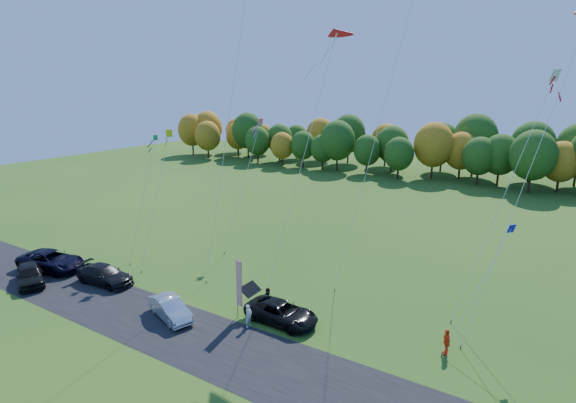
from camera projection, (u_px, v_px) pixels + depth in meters
The scene contains 21 objects.
ground at pixel (243, 315), 31.86m from camera, with size 160.00×160.00×0.00m, color #234F15.
asphalt_strip at pixel (205, 341), 28.57m from camera, with size 90.00×6.00×0.01m, color black.
tree_line at pixel (439, 180), 77.03m from camera, with size 116.00×12.00×10.00m, color #1E4711, non-canonical shape.
black_suv at pixel (281, 312), 30.72m from camera, with size 2.40×5.21×1.45m, color black.
silver_sedan at pixel (170, 308), 31.28m from camera, with size 1.51×4.33×1.43m, color silver.
dark_truck_a at pixel (105, 275), 36.77m from camera, with size 2.11×5.19×1.51m, color black.
dark_truck_b at pixel (30, 274), 36.67m from camera, with size 1.91×4.74×1.61m, color black.
dark_suv_west at pixel (51, 260), 39.52m from camera, with size 2.81×6.10×1.69m, color black.
person_tailgate_a at pixel (249, 316), 30.13m from camera, with size 0.57×0.38×1.57m, color silver.
person_tailgate_b at pixel (268, 299), 32.38m from camera, with size 0.82×0.64×1.68m, color gray.
person_east at pixel (446, 342), 27.02m from camera, with size 0.96×0.40×1.64m, color #F54317.
feather_flag at pixel (239, 283), 30.71m from camera, with size 0.57×0.19×4.41m.
kite_delta_blue at pixel (231, 99), 37.85m from camera, with size 3.06×10.78×29.28m.
kite_parafoil_orange at pixel (393, 74), 35.63m from camera, with size 5.28×13.07×33.66m.
kite_delta_red at pixel (305, 151), 34.68m from camera, with size 2.57×10.10×21.32m.
kite_parafoil_rainbow at pixel (526, 180), 27.48m from camera, with size 5.86×8.56×20.69m.
kite_diamond_yellow at pixel (156, 199), 40.32m from camera, with size 2.36×6.51×12.22m.
kite_diamond_green at pixel (143, 198), 41.46m from camera, with size 1.28×5.24×11.54m.
kite_diamond_white at pixel (503, 198), 30.55m from camera, with size 4.59×7.61×17.29m.
kite_diamond_pink at pixel (244, 181), 44.63m from camera, with size 1.01×7.23×12.84m.
kite_diamond_blue_low at pixel (477, 290), 27.29m from camera, with size 3.03×5.15×7.81m.
Camera 1 is at (17.95, -22.77, 15.79)m, focal length 28.00 mm.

